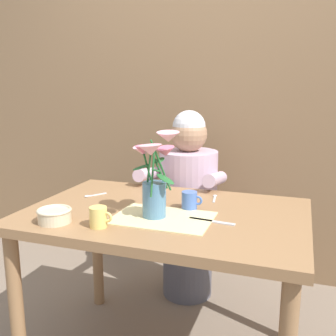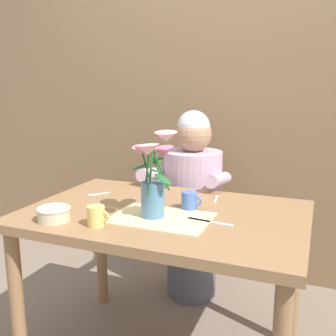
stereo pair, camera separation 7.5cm
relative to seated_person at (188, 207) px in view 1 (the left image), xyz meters
name	(u,v)px [view 1 (the left image)]	position (x,y,z in m)	size (l,w,h in m)	color
wood_panel_backdrop	(218,89)	(0.07, 0.43, 0.69)	(4.00, 0.10, 2.50)	brown
dining_table	(165,232)	(0.07, -0.62, 0.08)	(1.20, 0.80, 0.74)	olive
seated_person	(188,207)	(0.00, 0.00, 0.00)	(0.45, 0.47, 1.14)	#4C4C56
striped_placemat	(163,218)	(0.10, -0.71, 0.18)	(0.40, 0.28, 0.01)	beige
flower_vase	(155,175)	(0.07, -0.71, 0.36)	(0.23, 0.28, 0.36)	teal
ceramic_bowl	(54,215)	(-0.29, -0.89, 0.21)	(0.14, 0.14, 0.06)	beige
dinner_knife	(212,221)	(0.30, -0.69, 0.18)	(0.19, 0.02, 0.01)	silver
coffee_cup	(190,201)	(0.17, -0.56, 0.22)	(0.09, 0.07, 0.08)	#476BB7
ceramic_mug	(99,217)	(-0.10, -0.88, 0.22)	(0.09, 0.07, 0.08)	#E5C666
spoon_0	(215,197)	(0.24, -0.35, 0.18)	(0.03, 0.12, 0.01)	silver
spoon_1	(92,195)	(-0.34, -0.52, 0.18)	(0.08, 0.11, 0.01)	silver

